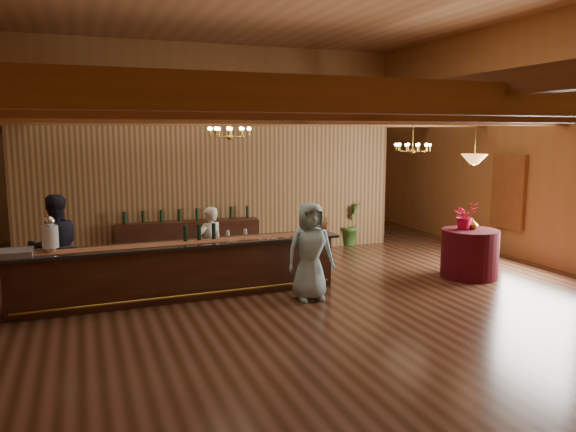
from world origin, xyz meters
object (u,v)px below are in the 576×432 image
object	(u,v)px
floor_plant	(350,224)
chandelier_right	(413,147)
backbar_shelf	(189,240)
round_table	(470,254)
guest	(310,251)
bartender	(210,246)
chandelier_left	(230,132)
staff_second	(55,247)
beverage_dispenser	(50,235)
pendant_lamp	(474,159)
raffle_drum	(318,224)
tasting_bar	(181,270)

from	to	relation	value
floor_plant	chandelier_right	bearing A→B (deg)	-74.10
floor_plant	backbar_shelf	bearing A→B (deg)	-176.58
round_table	guest	xyz separation A→B (m)	(-3.63, -0.30, 0.37)
round_table	bartender	bearing A→B (deg)	165.66
chandelier_left	chandelier_right	world-z (taller)	same
guest	round_table	bearing A→B (deg)	8.32
staff_second	bartender	bearing A→B (deg)	168.14
backbar_shelf	guest	xyz separation A→B (m)	(1.42, -3.92, 0.41)
beverage_dispenser	chandelier_right	distance (m)	7.89
chandelier_left	round_table	bearing A→B (deg)	-13.05
pendant_lamp	guest	size ratio (longest dim) A/B	0.52
pendant_lamp	guest	world-z (taller)	pendant_lamp
beverage_dispenser	chandelier_right	world-z (taller)	chandelier_right
bartender	beverage_dispenser	bearing A→B (deg)	-7.87
bartender	floor_plant	bearing A→B (deg)	-171.85
chandelier_left	guest	distance (m)	2.71
bartender	floor_plant	distance (m)	5.03
beverage_dispenser	raffle_drum	xyz separation A→B (m)	(4.77, 0.08, -0.11)
round_table	guest	distance (m)	3.67
beverage_dispenser	staff_second	distance (m)	0.85
round_table	backbar_shelf	bearing A→B (deg)	144.38
chandelier_right	pendant_lamp	size ratio (longest dim) A/B	0.89
chandelier_right	floor_plant	world-z (taller)	chandelier_right
chandelier_left	pendant_lamp	distance (m)	4.85
guest	tasting_bar	bearing A→B (deg)	160.92
raffle_drum	chandelier_left	bearing A→B (deg)	164.36
backbar_shelf	guest	distance (m)	4.19
floor_plant	round_table	bearing A→B (deg)	-79.04
raffle_drum	floor_plant	world-z (taller)	raffle_drum
raffle_drum	staff_second	distance (m)	4.79
chandelier_right	beverage_dispenser	bearing A→B (deg)	-169.90
chandelier_right	staff_second	bearing A→B (deg)	-175.54
round_table	chandelier_right	world-z (taller)	chandelier_right
raffle_drum	chandelier_left	world-z (taller)	chandelier_left
floor_plant	staff_second	bearing A→B (deg)	-160.14
chandelier_left	pendant_lamp	world-z (taller)	same
round_table	bartender	size ratio (longest dim) A/B	0.74
chandelier_left	floor_plant	xyz separation A→B (m)	(3.94, 2.79, -2.37)
pendant_lamp	floor_plant	bearing A→B (deg)	100.96
staff_second	guest	distance (m)	4.48
round_table	chandelier_right	bearing A→B (deg)	95.75
chandelier_right	pendant_lamp	xyz separation A→B (m)	(0.19, -1.92, -0.19)
tasting_bar	floor_plant	size ratio (longest dim) A/B	5.30
raffle_drum	chandelier_left	distance (m)	2.44
chandelier_left	floor_plant	size ratio (longest dim) A/B	0.71
beverage_dispenser	raffle_drum	bearing A→B (deg)	0.99
beverage_dispenser	bartender	distance (m)	2.93
beverage_dispenser	chandelier_right	size ratio (longest dim) A/B	0.75
pendant_lamp	floor_plant	xyz separation A→B (m)	(-0.75, 3.87, -1.84)
round_table	guest	bearing A→B (deg)	-175.26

